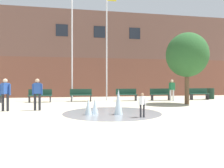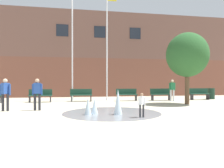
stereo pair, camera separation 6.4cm
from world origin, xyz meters
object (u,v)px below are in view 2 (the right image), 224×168
object	(u,v)px
park_bench_far_right	(199,94)
park_bench_under_right_flagpole	(127,94)
park_bench_under_left_flagpole	(40,95)
park_bench_near_trashcan	(161,94)
adult_near_bench	(172,88)
adult_watching	(37,92)
teen_by_trashcan	(5,92)
flagpole_left	(73,38)
park_bench_center	(81,95)
child_running	(142,103)
trash_can	(211,94)
street_tree_near_building	(187,55)
flagpole_right	(107,42)

from	to	relation	value
park_bench_far_right	park_bench_under_right_flagpole	bearing A→B (deg)	179.17
park_bench_under_left_flagpole	park_bench_far_right	world-z (taller)	same
park_bench_near_trashcan	adult_near_bench	distance (m)	1.06
park_bench_near_trashcan	park_bench_far_right	distance (m)	3.31
adult_watching	teen_by_trashcan	xyz separation A→B (m)	(-1.49, 0.01, 0.00)
park_bench_under_left_flagpole	flagpole_left	xyz separation A→B (m)	(2.25, 0.62, 4.22)
adult_watching	park_bench_far_right	bearing A→B (deg)	-163.09
park_bench_center	teen_by_trashcan	distance (m)	6.06
adult_watching	child_running	size ratio (longest dim) A/B	1.61
park_bench_near_trashcan	adult_near_bench	world-z (taller)	adult_near_bench
park_bench_under_left_flagpole	teen_by_trashcan	size ratio (longest dim) A/B	1.01
trash_can	street_tree_near_building	size ratio (longest dim) A/B	0.20
adult_near_bench	child_running	xyz separation A→B (m)	(-4.57, -6.74, -0.35)
adult_near_bench	trash_can	world-z (taller)	adult_near_bench
park_bench_under_left_flagpole	park_bench_near_trashcan	xyz separation A→B (m)	(8.93, -0.06, 0.00)
park_bench_under_left_flagpole	street_tree_near_building	bearing A→B (deg)	-18.22
adult_watching	flagpole_left	bearing A→B (deg)	-112.95
park_bench_far_right	teen_by_trashcan	world-z (taller)	teen_by_trashcan
park_bench_under_left_flagpole	flagpole_right	xyz separation A→B (m)	(4.86, 0.62, 4.02)
adult_near_bench	flagpole_right	bearing A→B (deg)	161.83
flagpole_right	trash_can	xyz separation A→B (m)	(8.69, -0.27, -4.05)
park_bench_center	flagpole_right	distance (m)	4.53
park_bench_under_left_flagpole	park_bench_under_right_flagpole	xyz separation A→B (m)	(6.27, 0.05, 0.00)
adult_near_bench	child_running	size ratio (longest dim) A/B	1.61
adult_near_bench	flagpole_right	size ratio (longest dim) A/B	0.19
park_bench_near_trashcan	teen_by_trashcan	distance (m)	10.92
flagpole_right	child_running	bearing A→B (deg)	-89.35
park_bench_center	teen_by_trashcan	bearing A→B (deg)	-129.73
park_bench_center	flagpole_right	size ratio (longest dim) A/B	0.19
park_bench_far_right	adult_near_bench	distance (m)	2.86
street_tree_near_building	park_bench_under_left_flagpole	bearing A→B (deg)	161.78
flagpole_right	park_bench_under_left_flagpole	bearing A→B (deg)	-172.74
park_bench_center	child_running	xyz separation A→B (m)	(2.11, -7.65, 0.10)
park_bench_under_right_flagpole	child_running	world-z (taller)	child_running
park_bench_far_right	adult_watching	distance (m)	12.61
park_bench_under_left_flagpole	adult_near_bench	distance (m)	9.58
park_bench_center	street_tree_near_building	xyz separation A→B (m)	(6.59, -3.20, 2.66)
park_bench_near_trashcan	adult_watching	bearing A→B (deg)	-152.00
park_bench_far_right	flagpole_left	size ratio (longest dim) A/B	0.18
park_bench_near_trashcan	teen_by_trashcan	bearing A→B (deg)	-155.72
park_bench_center	flagpole_left	size ratio (longest dim) A/B	0.18
park_bench_center	adult_watching	xyz separation A→B (m)	(-2.37, -4.65, 0.45)
child_running	street_tree_near_building	size ratio (longest dim) A/B	0.22
flagpole_left	flagpole_right	bearing A→B (deg)	0.00
child_running	flagpole_right	bearing A→B (deg)	45.89
park_bench_near_trashcan	park_bench_under_right_flagpole	bearing A→B (deg)	177.51
park_bench_under_right_flagpole	park_bench_near_trashcan	distance (m)	2.67
adult_watching	flagpole_right	size ratio (longest dim) A/B	0.19
flagpole_right	park_bench_center	bearing A→B (deg)	-165.45
adult_near_bench	flagpole_left	world-z (taller)	flagpole_left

